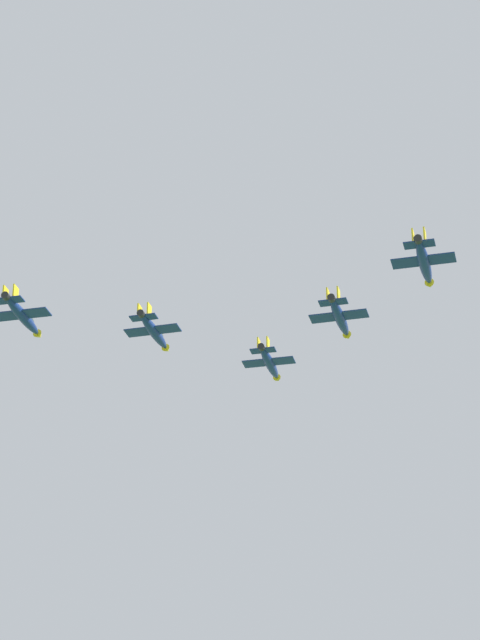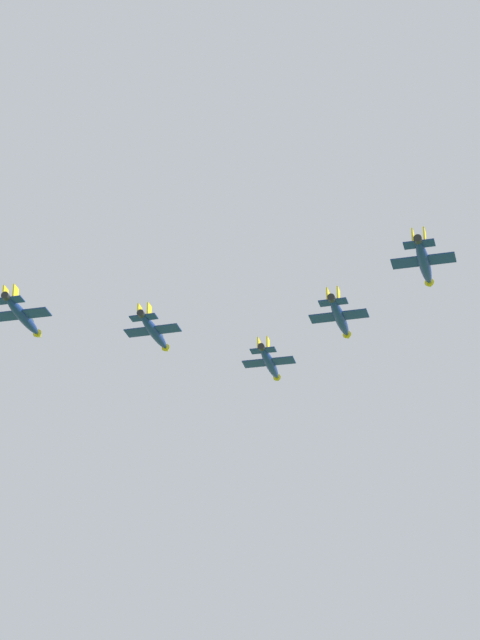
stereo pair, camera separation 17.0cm
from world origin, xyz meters
TOP-DOWN VIEW (x-y plane):
  - jet_lead at (-20.03, 6.70)m, footprint 15.30×10.03m
  - jet_left_wingman at (-31.85, 29.05)m, footprint 15.34×10.13m
  - jet_right_wingman at (-43.99, -1.37)m, footprint 15.64×10.31m
  - jet_left_outer at (-43.67, 51.40)m, footprint 15.42×10.12m
  - jet_right_outer at (-67.96, -9.44)m, footprint 15.53×10.22m

SIDE VIEW (x-z plane):
  - jet_left_outer at x=-43.67m, z-range 140.85..144.23m
  - jet_right_outer at x=-67.96m, z-range 142.25..145.67m
  - jet_right_wingman at x=-43.99m, z-range 144.09..147.54m
  - jet_left_wingman at x=-31.85m, z-range 145.22..148.61m
  - jet_lead at x=-20.03m, z-range 146.02..149.37m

